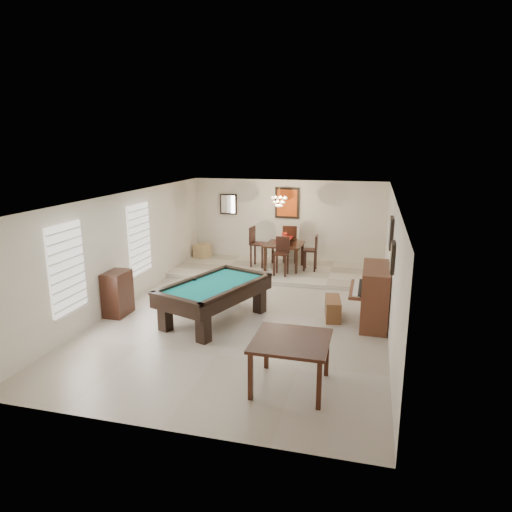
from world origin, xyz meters
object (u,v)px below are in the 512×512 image
at_px(piano_bench, 333,308).
at_px(dining_table, 284,254).
at_px(pool_table, 215,303).
at_px(flower_vase, 284,236).
at_px(dining_chair_south, 281,256).
at_px(corner_bench, 202,251).
at_px(square_table, 291,363).
at_px(dining_chair_north, 290,243).
at_px(apothecary_chest, 118,293).
at_px(dining_chair_east, 310,253).
at_px(chandelier, 279,198).
at_px(upright_piano, 368,295).
at_px(dining_chair_west, 259,247).

height_order(piano_bench, dining_table, dining_table).
relative_size(pool_table, flower_vase, 11.32).
relative_size(dining_chair_south, corner_bench, 2.22).
distance_m(piano_bench, dining_table, 3.72).
xyz_separation_m(piano_bench, dining_chair_south, (-1.67, 2.58, 0.43)).
height_order(square_table, corner_bench, square_table).
bearing_deg(flower_vase, dining_chair_north, 87.10).
xyz_separation_m(apothecary_chest, dining_chair_east, (3.66, 4.23, 0.14)).
xyz_separation_m(dining_table, dining_chair_east, (0.76, -0.02, 0.08)).
relative_size(pool_table, square_table, 2.10).
bearing_deg(corner_bench, chandelier, -16.75).
bearing_deg(upright_piano, flower_vase, 125.96).
relative_size(upright_piano, piano_bench, 1.85).
height_order(square_table, upright_piano, upright_piano).
height_order(dining_table, flower_vase, flower_vase).
bearing_deg(square_table, upright_piano, 69.95).
distance_m(piano_bench, apothecary_chest, 4.72).
height_order(piano_bench, corner_bench, corner_bench).
xyz_separation_m(square_table, dining_chair_south, (-1.29, 5.65, 0.25)).
bearing_deg(chandelier, dining_table, 50.47).
relative_size(pool_table, dining_table, 2.33).
xyz_separation_m(upright_piano, dining_chair_east, (-1.67, 3.33, 0.02)).
bearing_deg(dining_chair_north, dining_table, 84.09).
distance_m(pool_table, dining_table, 4.12).
xyz_separation_m(dining_table, chandelier, (-0.14, -0.17, 1.65)).
bearing_deg(apothecary_chest, chandelier, 55.96).
distance_m(apothecary_chest, corner_bench, 4.89).
bearing_deg(dining_chair_south, pool_table, -100.33).
distance_m(flower_vase, corner_bench, 2.97).
xyz_separation_m(dining_table, dining_chair_west, (-0.77, 0.02, 0.16)).
bearing_deg(apothecary_chest, square_table, -26.32).
relative_size(square_table, dining_table, 1.11).
relative_size(pool_table, dining_chair_north, 2.10).
bearing_deg(pool_table, piano_bench, 37.60).
relative_size(dining_chair_north, dining_chair_west, 0.98).
bearing_deg(upright_piano, pool_table, -167.27).
height_order(dining_chair_south, dining_chair_north, dining_chair_north).
height_order(apothecary_chest, chandelier, chandelier).
height_order(piano_bench, chandelier, chandelier).
height_order(square_table, dining_table, dining_table).
bearing_deg(flower_vase, pool_table, -99.95).
xyz_separation_m(dining_chair_north, dining_chair_east, (0.72, -0.80, -0.07)).
bearing_deg(pool_table, dining_chair_east, 89.80).
relative_size(piano_bench, corner_bench, 1.68).
bearing_deg(dining_chair_east, square_table, 3.79).
bearing_deg(apothecary_chest, dining_table, 55.73).
height_order(flower_vase, dining_chair_west, dining_chair_west).
bearing_deg(square_table, dining_chair_south, 102.83).
bearing_deg(square_table, dining_chair_west, 108.34).
bearing_deg(dining_table, pool_table, -99.95).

